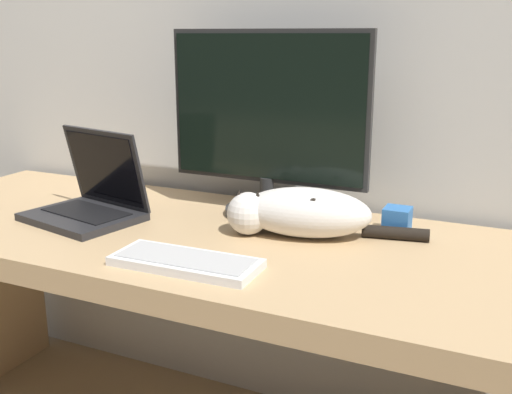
% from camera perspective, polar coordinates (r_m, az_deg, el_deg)
% --- Properties ---
extents(desk, '(1.79, 0.71, 0.71)m').
position_cam_1_polar(desk, '(1.63, -7.04, -7.38)').
color(desk, tan).
rests_on(desk, ground_plane).
extents(monitor, '(0.57, 0.24, 0.51)m').
position_cam_1_polar(monitor, '(1.64, 1.10, 6.97)').
color(monitor, '#282828').
rests_on(monitor, desk).
extents(laptop, '(0.34, 0.29, 0.24)m').
position_cam_1_polar(laptop, '(1.71, -15.53, -0.37)').
color(laptop, '#232326').
rests_on(laptop, desk).
extents(external_keyboard, '(0.33, 0.14, 0.02)m').
position_cam_1_polar(external_keyboard, '(1.33, -6.70, -6.16)').
color(external_keyboard, white).
rests_on(external_keyboard, desk).
extents(cat, '(0.49, 0.22, 0.12)m').
position_cam_1_polar(cat, '(1.50, 4.15, -1.39)').
color(cat, silver).
rests_on(cat, desk).
extents(small_toy, '(0.07, 0.07, 0.07)m').
position_cam_1_polar(small_toy, '(1.57, 13.28, -2.17)').
color(small_toy, '#2D6BB7').
rests_on(small_toy, desk).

